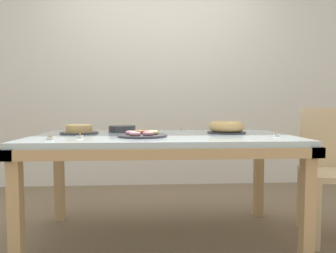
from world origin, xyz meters
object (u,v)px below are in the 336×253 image
Objects in this scene: tealight_near_cakes at (50,138)px; tealight_right_edge at (276,135)px; chair at (333,165)px; plate_stack at (122,129)px; cake_golden_bundt at (226,128)px; cake_chocolate_round at (79,130)px; tealight_centre at (80,136)px; pastry_platter at (143,135)px; tealight_left_edge at (182,130)px.

tealight_near_cakes is 1.46m from tealight_right_edge.
chair is 4.48× the size of plate_stack.
cake_golden_bundt is (-0.76, 0.14, 0.27)m from chair.
chair is at bearing -4.83° from cake_chocolate_round.
cake_chocolate_round is 0.33m from plate_stack.
tealight_right_edge is (0.28, -0.26, -0.03)m from cake_golden_bundt.
chair is 0.82m from cake_golden_bundt.
cake_chocolate_round is at bearing 179.00° from cake_golden_bundt.
chair is at bearing 4.88° from tealight_centre.
chair is 23.50× the size of tealight_near_cakes.
chair is at bearing 3.78° from pastry_platter.
plate_stack is 5.25× the size of tealight_left_edge.
pastry_platter is 8.24× the size of tealight_centre.
chair is 0.55m from tealight_right_edge.
tealight_left_edge is (0.86, 0.58, 0.00)m from tealight_near_cakes.
tealight_near_cakes is at bearing -172.58° from chair.
cake_golden_bundt is 0.87× the size of pastry_platter.
cake_chocolate_round is at bearing -167.66° from tealight_left_edge.
pastry_platter is (-0.62, -0.23, -0.03)m from cake_golden_bundt.
tealight_near_cakes is 1.00× the size of tealight_right_edge.
pastry_platter and tealight_left_edge have the same top height.
cake_golden_bundt is 0.67m from pastry_platter.
cake_golden_bundt is at bearing -1.00° from cake_chocolate_round.
tealight_left_edge is (-0.60, 0.45, 0.00)m from tealight_right_edge.
tealight_right_edge is (-0.48, -0.12, 0.24)m from chair.
plate_stack is 0.50m from tealight_centre.
cake_golden_bundt is 0.38m from tealight_right_edge.
cake_chocolate_round reaches higher than pastry_platter.
plate_stack is (-1.55, 0.29, 0.25)m from chair.
tealight_left_edge is at bearing 34.32° from tealight_centre.
cake_golden_bundt is 7.20× the size of tealight_left_edge.
tealight_centre is at bearing -75.99° from cake_chocolate_round.
tealight_centre is (0.16, 0.10, 0.00)m from tealight_near_cakes.
tealight_right_edge is at bearing -1.89° from pastry_platter.
cake_golden_bundt is 0.81m from plate_stack.
chair is 3.40× the size of cake_chocolate_round.
cake_golden_bundt is 7.20× the size of tealight_near_cakes.
tealight_near_cakes is at bearing -145.95° from tealight_left_edge.
cake_chocolate_round is 6.91× the size of tealight_centre.
tealight_right_edge is 0.75m from tealight_left_edge.
tealight_near_cakes is 1.00× the size of tealight_centre.
tealight_centre and tealight_left_edge have the same top height.
chair is at bearing -16.87° from tealight_left_edge.
chair is 2.85× the size of pastry_platter.
tealight_left_edge is (0.30, 0.42, -0.00)m from pastry_platter.
cake_chocolate_round is 0.32m from tealight_centre.
tealight_right_edge is (0.90, -0.03, -0.00)m from pastry_platter.
chair is 23.50× the size of tealight_centre.
tealight_left_edge is (0.48, 0.04, -0.01)m from plate_stack.
cake_chocolate_round is 1.32× the size of plate_stack.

